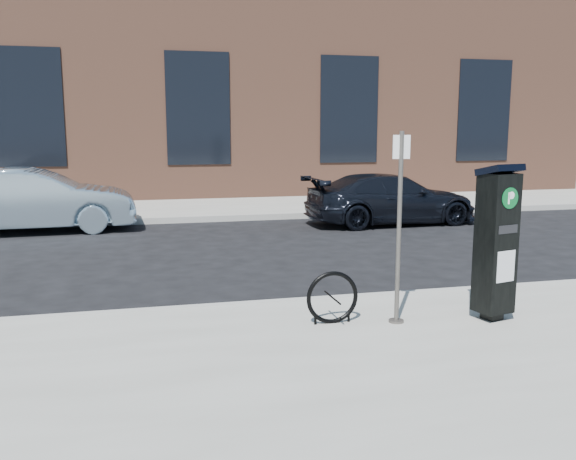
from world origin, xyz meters
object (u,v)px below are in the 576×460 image
object	(u,v)px
sign_pole	(399,230)
car_silver	(35,200)
parking_kiosk	(496,241)
bike_rack	(332,298)
car_dark	(391,199)

from	to	relation	value
sign_pole	car_silver	size ratio (longest dim) A/B	0.49
parking_kiosk	sign_pole	xyz separation A→B (m)	(-1.16, 0.15, 0.15)
parking_kiosk	car_silver	bearing A→B (deg)	112.96
sign_pole	bike_rack	bearing A→B (deg)	179.95
parking_kiosk	bike_rack	bearing A→B (deg)	157.93
sign_pole	car_silver	xyz separation A→B (m)	(-5.29, 8.63, -0.51)
sign_pole	car_silver	bearing A→B (deg)	132.14
sign_pole	car_dark	distance (m)	8.53
car_dark	sign_pole	bearing A→B (deg)	154.89
sign_pole	car_silver	world-z (taller)	sign_pole
sign_pole	car_dark	bearing A→B (deg)	78.16
car_silver	car_dark	distance (m)	8.58
car_dark	car_silver	bearing A→B (deg)	82.20
parking_kiosk	sign_pole	bearing A→B (deg)	159.18
car_dark	bike_rack	bearing A→B (deg)	149.99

